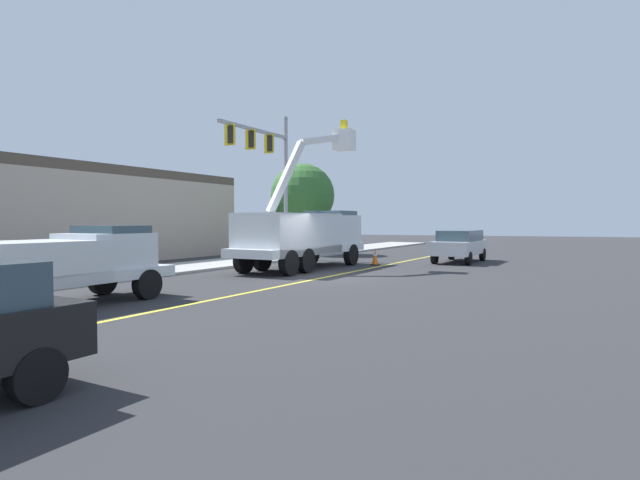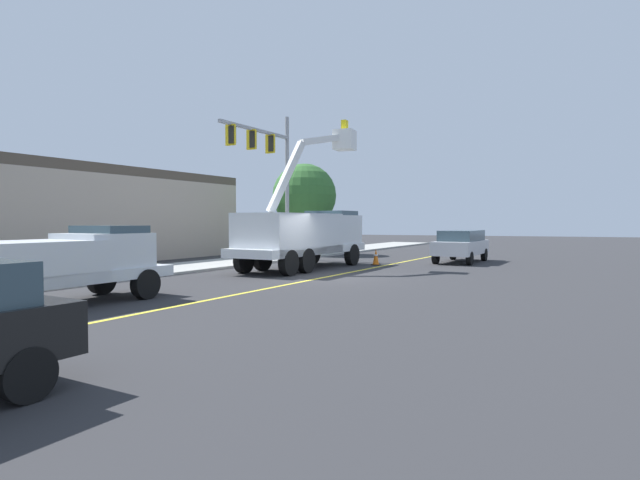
{
  "view_description": "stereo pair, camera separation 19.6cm",
  "coord_description": "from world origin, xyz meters",
  "px_view_note": "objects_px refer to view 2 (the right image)",
  "views": [
    {
      "loc": [
        -18.68,
        -6.45,
        2.19
      ],
      "look_at": [
        1.1,
        0.67,
        1.4
      ],
      "focal_mm": 28.55,
      "sensor_mm": 36.0,
      "label": 1
    },
    {
      "loc": [
        -18.61,
        -6.63,
        2.19
      ],
      "look_at": [
        1.1,
        0.67,
        1.4
      ],
      "focal_mm": 28.55,
      "sensor_mm": 36.0,
      "label": 2
    }
  ],
  "objects_px": {
    "service_pickup_truck": "(61,263)",
    "passing_minivan": "(461,244)",
    "traffic_signal_mast": "(269,161)",
    "traffic_cone_mid_front": "(376,257)",
    "utility_bucket_truck": "(305,234)"
  },
  "relations": [
    {
      "from": "traffic_signal_mast",
      "to": "traffic_cone_mid_front",
      "type": "bearing_deg",
      "value": -91.09
    },
    {
      "from": "service_pickup_truck",
      "to": "passing_minivan",
      "type": "distance_m",
      "value": 19.81
    },
    {
      "from": "service_pickup_truck",
      "to": "traffic_cone_mid_front",
      "type": "bearing_deg",
      "value": -17.6
    },
    {
      "from": "traffic_cone_mid_front",
      "to": "passing_minivan",
      "type": "bearing_deg",
      "value": -49.05
    },
    {
      "from": "utility_bucket_truck",
      "to": "passing_minivan",
      "type": "height_order",
      "value": "utility_bucket_truck"
    },
    {
      "from": "service_pickup_truck",
      "to": "utility_bucket_truck",
      "type": "bearing_deg",
      "value": -9.77
    },
    {
      "from": "service_pickup_truck",
      "to": "passing_minivan",
      "type": "relative_size",
      "value": 1.16
    },
    {
      "from": "traffic_cone_mid_front",
      "to": "traffic_signal_mast",
      "type": "bearing_deg",
      "value": 88.91
    },
    {
      "from": "passing_minivan",
      "to": "traffic_cone_mid_front",
      "type": "relative_size",
      "value": 6.26
    },
    {
      "from": "traffic_signal_mast",
      "to": "service_pickup_truck",
      "type": "bearing_deg",
      "value": -175.04
    },
    {
      "from": "service_pickup_truck",
      "to": "passing_minivan",
      "type": "xyz_separation_m",
      "value": [
        17.92,
        -8.44,
        -0.15
      ]
    },
    {
      "from": "passing_minivan",
      "to": "utility_bucket_truck",
      "type": "bearing_deg",
      "value": 134.09
    },
    {
      "from": "passing_minivan",
      "to": "traffic_cone_mid_front",
      "type": "height_order",
      "value": "passing_minivan"
    },
    {
      "from": "utility_bucket_truck",
      "to": "service_pickup_truck",
      "type": "bearing_deg",
      "value": 170.23
    },
    {
      "from": "utility_bucket_truck",
      "to": "traffic_signal_mast",
      "type": "xyz_separation_m",
      "value": [
        3.04,
        3.29,
        3.81
      ]
    }
  ]
}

